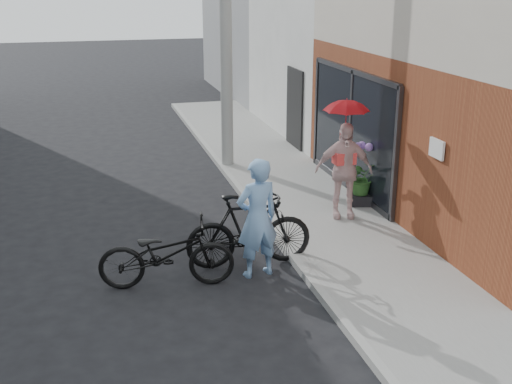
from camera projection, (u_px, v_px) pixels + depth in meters
name	position (u px, v px, depth m)	size (l,w,h in m)	color
ground	(245.00, 283.00, 9.63)	(80.00, 80.00, 0.00)	black
sidewalk	(327.00, 220.00, 11.96)	(2.20, 24.00, 0.12)	gray
curb	(268.00, 226.00, 11.67)	(0.12, 24.00, 0.12)	#9E9E99
plaster_building	(409.00, 8.00, 18.53)	(8.00, 6.00, 7.00)	silver
east_building_far	(322.00, 0.00, 24.93)	(8.00, 8.00, 7.00)	gray
utility_pole	(226.00, 18.00, 14.27)	(0.28, 0.28, 7.00)	#9E9E99
officer	(257.00, 218.00, 9.61)	(0.68, 0.45, 1.87)	#78A4D6
bike_left	(166.00, 254.00, 9.38)	(0.69, 1.99, 1.04)	black
bike_right	(249.00, 230.00, 10.06)	(0.57, 2.00, 1.20)	black
kimono_woman	(344.00, 170.00, 11.71)	(1.05, 0.44, 1.78)	beige
parasol	(347.00, 103.00, 11.31)	(0.78, 0.78, 0.69)	red
planter	(361.00, 199.00, 12.60)	(0.39, 0.39, 0.21)	black
potted_plant	(362.00, 177.00, 12.46)	(0.61, 0.53, 0.68)	#2B5923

